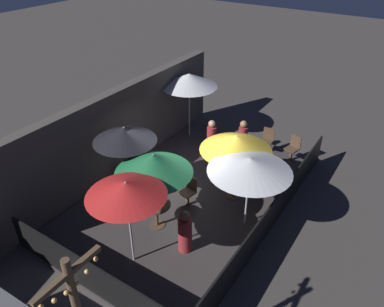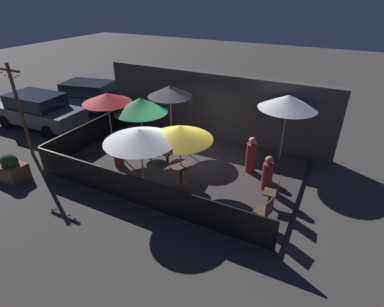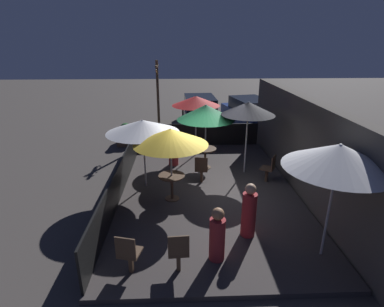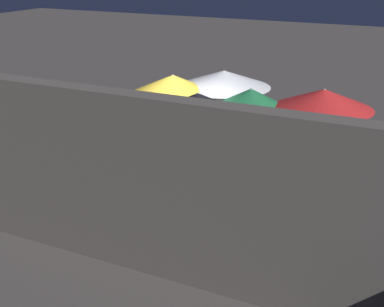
{
  "view_description": "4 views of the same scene",
  "coord_description": "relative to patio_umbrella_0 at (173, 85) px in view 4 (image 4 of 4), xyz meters",
  "views": [
    {
      "loc": [
        -7.55,
        -4.96,
        7.2
      ],
      "look_at": [
        0.46,
        0.29,
        1.27
      ],
      "focal_mm": 35.0,
      "sensor_mm": 36.0,
      "label": 1
    },
    {
      "loc": [
        4.69,
        -8.25,
        5.78
      ],
      "look_at": [
        0.71,
        -0.44,
        0.98
      ],
      "focal_mm": 28.0,
      "sensor_mm": 36.0,
      "label": 2
    },
    {
      "loc": [
        8.28,
        -0.8,
        4.38
      ],
      "look_at": [
        -0.2,
        -0.47,
        1.2
      ],
      "focal_mm": 28.0,
      "sensor_mm": 36.0,
      "label": 3
    },
    {
      "loc": [
        -4.94,
        9.21,
        4.76
      ],
      "look_at": [
        -0.58,
        0.4,
        1.06
      ],
      "focal_mm": 50.0,
      "sensor_mm": 36.0,
      "label": 4
    }
  ],
  "objects": [
    {
      "name": "dining_table_1",
      "position": [
        -2.25,
        1.13,
        -1.3
      ],
      "size": [
        0.78,
        0.78,
        0.73
      ],
      "color": "#4C3828",
      "rests_on": "patio_deck"
    },
    {
      "name": "patio_umbrella_2",
      "position": [
        -1.8,
        2.46,
        0.36
      ],
      "size": [
        1.75,
        1.75,
        2.45
      ],
      "color": "#B2B2B7",
      "rests_on": "patio_deck"
    },
    {
      "name": "patio_umbrella_0",
      "position": [
        0.0,
        0.0,
        0.0
      ],
      "size": [
        2.04,
        2.04,
        2.1
      ],
      "color": "#B2B2B7",
      "rests_on": "patio_deck"
    },
    {
      "name": "patio_umbrella_5",
      "position": [
        -3.54,
        0.86,
        0.29
      ],
      "size": [
        1.81,
        1.81,
        2.35
      ],
      "color": "#B2B2B7",
      "rests_on": "patio_deck"
    },
    {
      "name": "patio_chair_1",
      "position": [
        -1.01,
        3.08,
        -1.38
      ],
      "size": [
        0.55,
        0.55,
        0.91
      ],
      "rotation": [
        0.0,
        0.0,
        -2.14
      ],
      "color": "#4C3828",
      "rests_on": "patio_deck"
    },
    {
      "name": "patron_2",
      "position": [
        1.78,
        1.81,
        -1.27
      ],
      "size": [
        0.46,
        0.46,
        1.32
      ],
      "rotation": [
        0.0,
        0.0,
        3.64
      ],
      "color": "maroon",
      "rests_on": "patio_deck"
    },
    {
      "name": "fence_side_left",
      "position": [
        -4.77,
        1.07,
        -1.4
      ],
      "size": [
        0.05,
        5.07,
        0.95
      ],
      "color": "black",
      "rests_on": "patio_deck"
    },
    {
      "name": "patio_umbrella_1",
      "position": [
        -2.25,
        1.13,
        0.15
      ],
      "size": [
        1.98,
        1.98,
        2.28
      ],
      "color": "#B2B2B7",
      "rests_on": "patio_deck"
    },
    {
      "name": "dining_table_0",
      "position": [
        0.0,
        0.0,
        -1.3
      ],
      "size": [
        0.74,
        0.74,
        0.75
      ],
      "color": "#4C3828",
      "rests_on": "patio_deck"
    },
    {
      "name": "patio_umbrella_4",
      "position": [
        -0.87,
        -0.84,
        0.06
      ],
      "size": [
        2.17,
        2.17,
        2.12
      ],
      "color": "#B2B2B7",
      "rests_on": "patio_deck"
    },
    {
      "name": "patron_0",
      "position": [
        -2.56,
        -0.0,
        -1.31
      ],
      "size": [
        0.49,
        0.49,
        1.23
      ],
      "rotation": [
        0.0,
        0.0,
        3.97
      ],
      "color": "maroon",
      "rests_on": "patio_deck"
    },
    {
      "name": "patio_chair_0",
      "position": [
        2.95,
        0.2,
        -1.37
      ],
      "size": [
        0.43,
        0.43,
        0.93
      ],
      "rotation": [
        0.0,
        0.0,
        -3.07
      ],
      "color": "#4C3828",
      "rests_on": "patio_deck"
    },
    {
      "name": "patron_1",
      "position": [
        2.58,
        0.99,
        -1.32
      ],
      "size": [
        0.37,
        0.37,
        1.2
      ],
      "rotation": [
        0.0,
        0.0,
        3.29
      ],
      "color": "maroon",
      "rests_on": "patio_deck"
    },
    {
      "name": "patio_chair_2",
      "position": [
        2.96,
        -0.75,
        -1.38
      ],
      "size": [
        0.49,
        0.49,
        0.92
      ],
      "rotation": [
        0.0,
        0.0,
        2.89
      ],
      "color": "#4C3828",
      "rests_on": "patio_deck"
    },
    {
      "name": "patio_deck",
      "position": [
        -0.62,
        1.07,
        -1.94
      ],
      "size": [
        8.39,
        5.27,
        0.12
      ],
      "color": "#383333",
      "rests_on": "ground_plane"
    },
    {
      "name": "building_wall",
      "position": [
        -0.62,
        3.94,
        -0.57
      ],
      "size": [
        9.99,
        0.36,
        2.86
      ],
      "color": "#4C4742",
      "rests_on": "ground_plane"
    },
    {
      "name": "fence_front",
      "position": [
        -0.62,
        -1.52,
        -1.4
      ],
      "size": [
        8.19,
        0.05,
        0.95
      ],
      "color": "black",
      "rests_on": "patio_deck"
    },
    {
      "name": "patio_chair_3",
      "position": [
        -1.01,
        0.91,
        -1.39
      ],
      "size": [
        0.46,
        0.46,
        0.91
      ],
      "rotation": [
        0.0,
        0.0,
        2.97
      ],
      "color": "#4C3828",
      "rests_on": "patio_deck"
    },
    {
      "name": "ground_plane",
      "position": [
        -0.62,
        1.07,
        -2.0
      ],
      "size": [
        60.0,
        60.0,
        0.0
      ],
      "primitive_type": "plane",
      "color": "#423D3A"
    }
  ]
}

